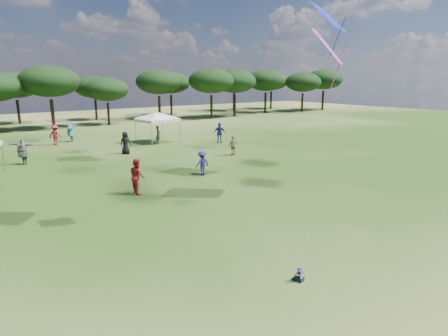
# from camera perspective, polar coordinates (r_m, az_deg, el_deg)

# --- Properties ---
(ground) EXTENTS (140.00, 140.00, 0.00)m
(ground) POSITION_cam_1_polar(r_m,az_deg,el_deg) (10.42, 19.33, -22.19)
(ground) COLOR #2E4F17
(ground) RESTS_ON ground
(tree_line) EXTENTS (108.78, 17.63, 7.77)m
(tree_line) POSITION_cam_1_polar(r_m,az_deg,el_deg) (52.76, -26.74, 11.47)
(tree_line) COLOR black
(tree_line) RESTS_ON ground
(tent_right) EXTENTS (6.41, 6.41, 3.20)m
(tent_right) POSITION_cam_1_polar(r_m,az_deg,el_deg) (36.03, -10.19, 8.18)
(tent_right) COLOR gray
(tent_right) RESTS_ON ground
(toddler) EXTENTS (0.32, 0.35, 0.45)m
(toddler) POSITION_cam_1_polar(r_m,az_deg,el_deg) (11.90, 11.47, -15.68)
(toddler) COLOR black
(toddler) RESTS_ON ground
(festival_crowd) EXTENTS (31.16, 21.24, 1.91)m
(festival_crowd) POSITION_cam_1_polar(r_m,az_deg,el_deg) (29.19, -24.48, 2.27)
(festival_crowd) COLOR #AB1C27
(festival_crowd) RESTS_ON ground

